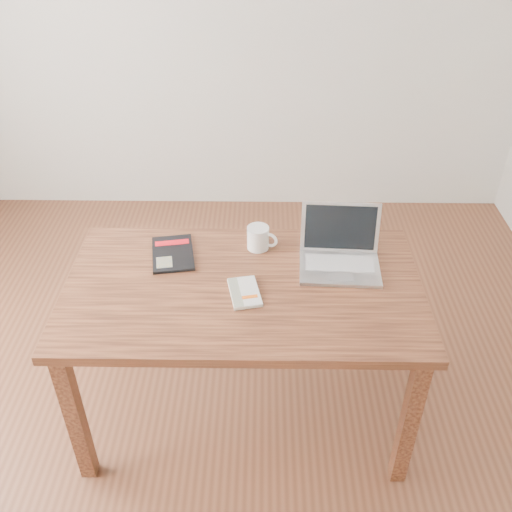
{
  "coord_description": "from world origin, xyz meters",
  "views": [
    {
      "loc": [
        0.28,
        -1.69,
        2.18
      ],
      "look_at": [
        0.25,
        0.14,
        0.85
      ],
      "focal_mm": 40.0,
      "sensor_mm": 36.0,
      "label": 1
    }
  ],
  "objects_px": {
    "black_guidebook": "(173,253)",
    "coffee_mug": "(259,237)",
    "desk": "(244,302)",
    "white_guidebook": "(245,292)",
    "laptop": "(340,253)"
  },
  "relations": [
    {
      "from": "desk",
      "to": "coffee_mug",
      "type": "distance_m",
      "value": 0.3
    },
    {
      "from": "desk",
      "to": "black_guidebook",
      "type": "relative_size",
      "value": 5.03
    },
    {
      "from": "white_guidebook",
      "to": "coffee_mug",
      "type": "bearing_deg",
      "value": 68.9
    },
    {
      "from": "desk",
      "to": "white_guidebook",
      "type": "xyz_separation_m",
      "value": [
        0.01,
        -0.05,
        0.1
      ]
    },
    {
      "from": "coffee_mug",
      "to": "desk",
      "type": "bearing_deg",
      "value": -82.9
    },
    {
      "from": "black_guidebook",
      "to": "coffee_mug",
      "type": "distance_m",
      "value": 0.37
    },
    {
      "from": "desk",
      "to": "white_guidebook",
      "type": "relative_size",
      "value": 7.11
    },
    {
      "from": "desk",
      "to": "black_guidebook",
      "type": "height_order",
      "value": "black_guidebook"
    },
    {
      "from": "desk",
      "to": "white_guidebook",
      "type": "height_order",
      "value": "white_guidebook"
    },
    {
      "from": "laptop",
      "to": "desk",
      "type": "bearing_deg",
      "value": -155.82
    },
    {
      "from": "white_guidebook",
      "to": "black_guidebook",
      "type": "height_order",
      "value": "white_guidebook"
    },
    {
      "from": "black_guidebook",
      "to": "laptop",
      "type": "relative_size",
      "value": 0.83
    },
    {
      "from": "black_guidebook",
      "to": "desk",
      "type": "bearing_deg",
      "value": -43.31
    },
    {
      "from": "desk",
      "to": "white_guidebook",
      "type": "distance_m",
      "value": 0.11
    },
    {
      "from": "desk",
      "to": "laptop",
      "type": "xyz_separation_m",
      "value": [
        0.4,
        0.15,
        0.14
      ]
    }
  ]
}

